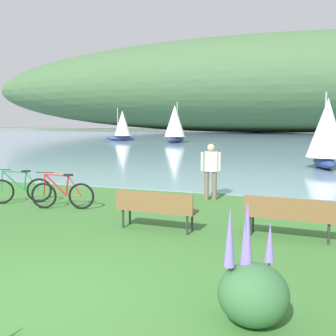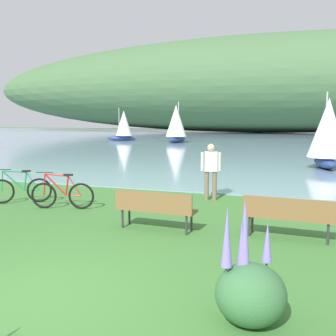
{
  "view_description": "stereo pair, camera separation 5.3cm",
  "coord_description": "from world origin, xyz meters",
  "px_view_note": "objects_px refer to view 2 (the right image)",
  "views": [
    {
      "loc": [
        3.32,
        -4.27,
        2.43
      ],
      "look_at": [
        -0.47,
        6.71,
        1.0
      ],
      "focal_mm": 42.0,
      "sensor_mm": 36.0,
      "label": 1
    },
    {
      "loc": [
        3.37,
        -4.26,
        2.43
      ],
      "look_at": [
        -0.47,
        6.71,
        1.0
      ],
      "focal_mm": 42.0,
      "sensor_mm": 36.0,
      "label": 2
    }
  ],
  "objects_px": {
    "sailboat_nearest_to_shore": "(328,132)",
    "park_bench_near_camera": "(155,207)",
    "park_bench_further_along": "(288,214)",
    "sailboat_toward_hillside": "(176,123)",
    "bicycle_leaning_near_bench": "(20,190)",
    "sailboat_mid_bay": "(124,125)",
    "person_at_shoreline": "(211,168)",
    "bicycle_beside_path": "(62,194)"
  },
  "relations": [
    {
      "from": "park_bench_near_camera",
      "to": "sailboat_toward_hillside",
      "type": "xyz_separation_m",
      "value": [
        -9.82,
        31.56,
        1.54
      ]
    },
    {
      "from": "bicycle_beside_path",
      "to": "sailboat_toward_hillside",
      "type": "relative_size",
      "value": 0.4
    },
    {
      "from": "sailboat_toward_hillside",
      "to": "park_bench_near_camera",
      "type": "bearing_deg",
      "value": -72.72
    },
    {
      "from": "park_bench_further_along",
      "to": "bicycle_beside_path",
      "type": "distance_m",
      "value": 6.03
    },
    {
      "from": "bicycle_beside_path",
      "to": "sailboat_toward_hillside",
      "type": "distance_m",
      "value": 31.18
    },
    {
      "from": "park_bench_near_camera",
      "to": "bicycle_leaning_near_bench",
      "type": "height_order",
      "value": "bicycle_leaning_near_bench"
    },
    {
      "from": "park_bench_near_camera",
      "to": "sailboat_mid_bay",
      "type": "relative_size",
      "value": 0.48
    },
    {
      "from": "bicycle_leaning_near_bench",
      "to": "park_bench_near_camera",
      "type": "bearing_deg",
      "value": -16.13
    },
    {
      "from": "person_at_shoreline",
      "to": "bicycle_leaning_near_bench",
      "type": "bearing_deg",
      "value": -156.4
    },
    {
      "from": "park_bench_further_along",
      "to": "bicycle_beside_path",
      "type": "height_order",
      "value": "bicycle_beside_path"
    },
    {
      "from": "sailboat_nearest_to_shore",
      "to": "person_at_shoreline",
      "type": "bearing_deg",
      "value": -111.73
    },
    {
      "from": "park_bench_near_camera",
      "to": "bicycle_leaning_near_bench",
      "type": "xyz_separation_m",
      "value": [
        -4.77,
        1.38,
        -0.12
      ]
    },
    {
      "from": "bicycle_beside_path",
      "to": "sailboat_mid_bay",
      "type": "bearing_deg",
      "value": 112.95
    },
    {
      "from": "park_bench_further_along",
      "to": "sailboat_toward_hillside",
      "type": "xyz_separation_m",
      "value": [
        -12.62,
        31.27,
        1.54
      ]
    },
    {
      "from": "sailboat_mid_bay",
      "to": "sailboat_toward_hillside",
      "type": "relative_size",
      "value": 0.87
    },
    {
      "from": "person_at_shoreline",
      "to": "sailboat_mid_bay",
      "type": "relative_size",
      "value": 0.45
    },
    {
      "from": "bicycle_leaning_near_bench",
      "to": "sailboat_mid_bay",
      "type": "distance_m",
      "value": 34.26
    },
    {
      "from": "park_bench_further_along",
      "to": "sailboat_nearest_to_shore",
      "type": "bearing_deg",
      "value": 84.17
    },
    {
      "from": "person_at_shoreline",
      "to": "sailboat_toward_hillside",
      "type": "xyz_separation_m",
      "value": [
        -10.22,
        27.92,
        1.09
      ]
    },
    {
      "from": "park_bench_further_along",
      "to": "person_at_shoreline",
      "type": "bearing_deg",
      "value": 125.56
    },
    {
      "from": "bicycle_leaning_near_bench",
      "to": "person_at_shoreline",
      "type": "xyz_separation_m",
      "value": [
        5.17,
        2.26,
        0.58
      ]
    },
    {
      "from": "person_at_shoreline",
      "to": "sailboat_nearest_to_shore",
      "type": "height_order",
      "value": "sailboat_nearest_to_shore"
    },
    {
      "from": "park_bench_near_camera",
      "to": "person_at_shoreline",
      "type": "relative_size",
      "value": 1.06
    },
    {
      "from": "bicycle_leaning_near_bench",
      "to": "sailboat_toward_hillside",
      "type": "bearing_deg",
      "value": 99.51
    },
    {
      "from": "sailboat_nearest_to_shore",
      "to": "park_bench_near_camera",
      "type": "bearing_deg",
      "value": -107.6
    },
    {
      "from": "park_bench_near_camera",
      "to": "bicycle_leaning_near_bench",
      "type": "bearing_deg",
      "value": 163.87
    },
    {
      "from": "bicycle_leaning_near_bench",
      "to": "bicycle_beside_path",
      "type": "xyz_separation_m",
      "value": [
        1.6,
        -0.24,
        -0.0
      ]
    },
    {
      "from": "bicycle_beside_path",
      "to": "person_at_shoreline",
      "type": "bearing_deg",
      "value": 34.91
    },
    {
      "from": "park_bench_near_camera",
      "to": "sailboat_toward_hillside",
      "type": "bearing_deg",
      "value": 107.28
    },
    {
      "from": "sailboat_mid_bay",
      "to": "sailboat_toward_hillside",
      "type": "bearing_deg",
      "value": -14.84
    },
    {
      "from": "park_bench_near_camera",
      "to": "sailboat_mid_bay",
      "type": "xyz_separation_m",
      "value": [
        -16.83,
        33.41,
        1.29
      ]
    },
    {
      "from": "bicycle_beside_path",
      "to": "sailboat_toward_hillside",
      "type": "height_order",
      "value": "sailboat_toward_hillside"
    },
    {
      "from": "person_at_shoreline",
      "to": "park_bench_near_camera",
      "type": "bearing_deg",
      "value": -96.3
    },
    {
      "from": "park_bench_near_camera",
      "to": "bicycle_beside_path",
      "type": "distance_m",
      "value": 3.37
    },
    {
      "from": "bicycle_leaning_near_bench",
      "to": "sailboat_toward_hillside",
      "type": "xyz_separation_m",
      "value": [
        -5.05,
        30.18,
        1.67
      ]
    },
    {
      "from": "sailboat_toward_hillside",
      "to": "park_bench_further_along",
      "type": "bearing_deg",
      "value": -68.03
    },
    {
      "from": "park_bench_further_along",
      "to": "person_at_shoreline",
      "type": "distance_m",
      "value": 4.15
    },
    {
      "from": "park_bench_further_along",
      "to": "bicycle_leaning_near_bench",
      "type": "height_order",
      "value": "bicycle_leaning_near_bench"
    },
    {
      "from": "sailboat_toward_hillside",
      "to": "bicycle_leaning_near_bench",
      "type": "bearing_deg",
      "value": -80.49
    },
    {
      "from": "bicycle_leaning_near_bench",
      "to": "park_bench_further_along",
      "type": "bearing_deg",
      "value": -8.25
    },
    {
      "from": "park_bench_near_camera",
      "to": "sailboat_nearest_to_shore",
      "type": "height_order",
      "value": "sailboat_nearest_to_shore"
    },
    {
      "from": "park_bench_near_camera",
      "to": "bicycle_leaning_near_bench",
      "type": "relative_size",
      "value": 1.17
    }
  ]
}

